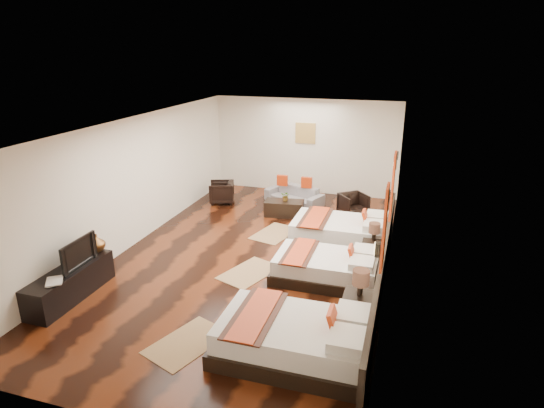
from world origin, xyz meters
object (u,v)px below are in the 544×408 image
(figurine, at_px, (96,243))
(coffee_table, at_px, (284,208))
(tv_console, at_px, (71,283))
(book, at_px, (46,283))
(nightstand_a, at_px, (359,307))
(tv, at_px, (75,253))
(sofa, at_px, (294,195))
(bed_near, at_px, (297,338))
(bed_mid, at_px, (327,267))
(table_plant, at_px, (286,196))
(armchair_left, at_px, (222,192))
(bed_far, at_px, (342,232))
(armchair_right, at_px, (353,205))
(nightstand_b, at_px, (373,248))

(figurine, bearing_deg, coffee_table, 60.01)
(tv_console, distance_m, coffee_table, 5.65)
(book, distance_m, coffee_table, 6.14)
(figurine, bearing_deg, nightstand_a, -2.16)
(tv, xyz_separation_m, sofa, (2.43, 5.97, -0.56))
(bed_near, distance_m, book, 4.21)
(bed_mid, xyz_separation_m, table_plant, (-1.68, 3.13, 0.28))
(sofa, height_order, armchair_left, armchair_left)
(tv_console, relative_size, coffee_table, 1.80)
(bed_far, distance_m, armchair_left, 4.13)
(armchair_left, height_order, armchair_right, armchair_left)
(tv_console, xyz_separation_m, armchair_right, (4.20, 5.62, 0.02))
(nightstand_b, bearing_deg, tv_console, -148.68)
(nightstand_a, height_order, armchair_right, nightstand_a)
(bed_mid, bearing_deg, nightstand_a, -61.32)
(tv_console, distance_m, tv, 0.56)
(nightstand_b, bearing_deg, coffee_table, 139.97)
(bed_near, distance_m, tv_console, 4.22)
(nightstand_b, bearing_deg, bed_far, 136.14)
(book, height_order, armchair_left, armchair_left)
(figurine, xyz_separation_m, table_plant, (2.51, 4.31, -0.19))
(bed_far, xyz_separation_m, armchair_left, (-3.70, 1.84, 0.02))
(sofa, height_order, table_plant, table_plant)
(figurine, distance_m, table_plant, 4.99)
(table_plant, bearing_deg, bed_far, -39.27)
(sofa, distance_m, armchair_right, 1.80)
(bed_far, height_order, tv, tv)
(tv, bearing_deg, figurine, 2.89)
(book, xyz_separation_m, table_plant, (2.51, 5.63, -0.03))
(tv, height_order, figurine, tv)
(bed_near, height_order, table_plant, bed_near)
(bed_near, relative_size, figurine, 6.65)
(figurine, height_order, coffee_table, figurine)
(tv_console, bearing_deg, nightstand_a, 6.99)
(nightstand_b, xyz_separation_m, book, (-4.95, -3.53, 0.27))
(figurine, xyz_separation_m, armchair_right, (4.20, 4.83, -0.42))
(armchair_left, bearing_deg, sofa, 86.78)
(nightstand_a, height_order, tv_console, nightstand_a)
(sofa, bearing_deg, tv, -90.52)
(figurine, bearing_deg, tv_console, -90.00)
(nightstand_b, distance_m, figurine, 5.44)
(bed_far, xyz_separation_m, tv_console, (-4.20, -3.73, -0.01))
(table_plant, bearing_deg, bed_mid, -61.73)
(bed_near, height_order, tv, tv)
(tv, distance_m, coffee_table, 5.52)
(tv_console, bearing_deg, sofa, 68.01)
(table_plant, bearing_deg, tv, -116.47)
(book, bearing_deg, sofa, 69.60)
(figurine, distance_m, sofa, 5.91)
(bed_near, distance_m, coffee_table, 5.75)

